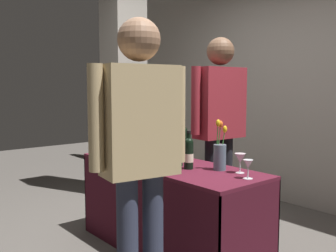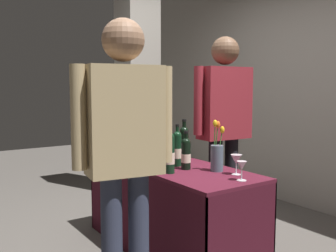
% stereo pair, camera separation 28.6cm
% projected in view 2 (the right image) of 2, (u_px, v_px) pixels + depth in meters
% --- Properties ---
extents(ground_plane, '(12.00, 12.00, 0.00)m').
position_uv_depth(ground_plane, '(168.00, 251.00, 3.10)').
color(ground_plane, '#514C47').
extents(back_partition, '(6.90, 0.12, 2.90)m').
position_uv_depth(back_partition, '(319.00, 76.00, 4.06)').
color(back_partition, '#9E998E').
rests_on(back_partition, ground_plane).
extents(concrete_pillar, '(0.42, 0.42, 3.15)m').
position_uv_depth(concrete_pillar, '(137.00, 68.00, 4.71)').
color(concrete_pillar, gray).
rests_on(concrete_pillar, ground_plane).
extents(tasting_table, '(1.68, 0.61, 0.73)m').
position_uv_depth(tasting_table, '(168.00, 192.00, 3.05)').
color(tasting_table, '#4C1423').
rests_on(tasting_table, ground_plane).
extents(featured_wine_bottle, '(0.07, 0.07, 0.29)m').
position_uv_depth(featured_wine_bottle, '(186.00, 153.00, 2.80)').
color(featured_wine_bottle, black).
rests_on(featured_wine_bottle, tasting_table).
extents(display_bottle_0, '(0.07, 0.07, 0.34)m').
position_uv_depth(display_bottle_0, '(170.00, 152.00, 2.67)').
color(display_bottle_0, black).
rests_on(display_bottle_0, tasting_table).
extents(display_bottle_1, '(0.07, 0.07, 0.35)m').
position_uv_depth(display_bottle_1, '(184.00, 143.00, 3.08)').
color(display_bottle_1, black).
rests_on(display_bottle_1, tasting_table).
extents(display_bottle_2, '(0.08, 0.08, 0.34)m').
position_uv_depth(display_bottle_2, '(117.00, 138.00, 3.43)').
color(display_bottle_2, '#38230F').
rests_on(display_bottle_2, tasting_table).
extents(display_bottle_3, '(0.07, 0.07, 0.35)m').
position_uv_depth(display_bottle_3, '(158.00, 146.00, 2.94)').
color(display_bottle_3, black).
rests_on(display_bottle_3, tasting_table).
extents(display_bottle_4, '(0.07, 0.07, 0.32)m').
position_uv_depth(display_bottle_4, '(177.00, 148.00, 2.91)').
color(display_bottle_4, black).
rests_on(display_bottle_4, tasting_table).
extents(display_bottle_5, '(0.07, 0.07, 0.33)m').
position_uv_depth(display_bottle_5, '(162.00, 145.00, 3.09)').
color(display_bottle_5, '#192333').
rests_on(display_bottle_5, tasting_table).
extents(display_bottle_6, '(0.07, 0.07, 0.30)m').
position_uv_depth(display_bottle_6, '(140.00, 147.00, 3.08)').
color(display_bottle_6, '#192333').
rests_on(display_bottle_6, tasting_table).
extents(wine_glass_near_vendor, '(0.08, 0.08, 0.14)m').
position_uv_depth(wine_glass_near_vendor, '(236.00, 160.00, 2.63)').
color(wine_glass_near_vendor, silver).
rests_on(wine_glass_near_vendor, tasting_table).
extents(wine_glass_mid, '(0.06, 0.06, 0.13)m').
position_uv_depth(wine_glass_mid, '(157.00, 145.00, 3.37)').
color(wine_glass_mid, silver).
rests_on(wine_glass_mid, tasting_table).
extents(wine_glass_near_taster, '(0.07, 0.07, 0.13)m').
position_uv_depth(wine_glass_near_taster, '(242.00, 166.00, 2.46)').
color(wine_glass_near_taster, silver).
rests_on(wine_glass_near_taster, tasting_table).
extents(flower_vase, '(0.09, 0.10, 0.37)m').
position_uv_depth(flower_vase, '(217.00, 155.00, 2.74)').
color(flower_vase, slate).
rests_on(flower_vase, tasting_table).
extents(brochure_stand, '(0.12, 0.12, 0.14)m').
position_uv_depth(brochure_stand, '(151.00, 150.00, 3.24)').
color(brochure_stand, silver).
rests_on(brochure_stand, tasting_table).
extents(vendor_presenter, '(0.24, 0.63, 1.77)m').
position_uv_depth(vendor_presenter, '(224.00, 116.00, 3.33)').
color(vendor_presenter, black).
rests_on(vendor_presenter, ground_plane).
extents(taster_foreground_right, '(0.27, 0.58, 1.71)m').
position_uv_depth(taster_foreground_right, '(124.00, 143.00, 2.10)').
color(taster_foreground_right, '#2D3347').
rests_on(taster_foreground_right, ground_plane).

